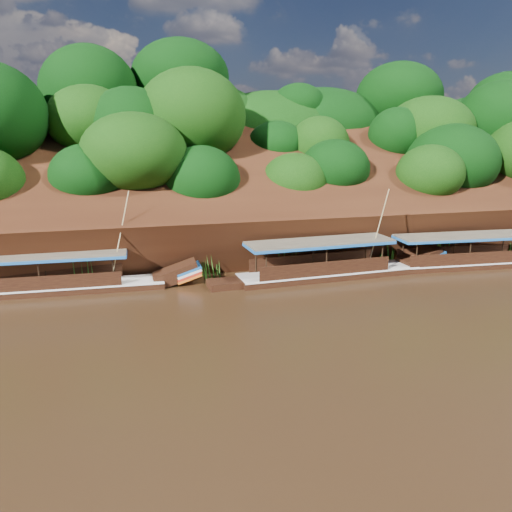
{
  "coord_description": "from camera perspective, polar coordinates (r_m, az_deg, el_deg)",
  "views": [
    {
      "loc": [
        -10.61,
        -22.03,
        9.22
      ],
      "look_at": [
        -2.84,
        7.0,
        1.77
      ],
      "focal_mm": 35.0,
      "sensor_mm": 36.0,
      "label": 1
    }
  ],
  "objects": [
    {
      "name": "boat_0",
      "position": [
        38.64,
        24.21,
        -0.32
      ],
      "size": [
        14.47,
        3.03,
        6.2
      ],
      "rotation": [
        0.0,
        0.0,
        -0.07
      ],
      "color": "black",
      "rests_on": "ground"
    },
    {
      "name": "reeds",
      "position": [
        33.48,
        -1.0,
        -0.44
      ],
      "size": [
        48.92,
        2.26,
        2.12
      ],
      "color": "#255816",
      "rests_on": "ground"
    },
    {
      "name": "boat_2",
      "position": [
        31.81,
        -20.41,
        -2.83
      ],
      "size": [
        14.82,
        2.73,
        6.29
      ],
      "rotation": [
        0.0,
        0.0,
        -0.04
      ],
      "color": "black",
      "rests_on": "ground"
    },
    {
      "name": "ground",
      "position": [
        26.13,
        10.1,
        -6.96
      ],
      "size": [
        160.0,
        160.0,
        0.0
      ],
      "primitive_type": "plane",
      "color": "black",
      "rests_on": "ground"
    },
    {
      "name": "boat_1",
      "position": [
        33.23,
        9.58,
        -1.36
      ],
      "size": [
        14.57,
        3.07,
        6.25
      ],
      "rotation": [
        0.0,
        0.0,
        0.05
      ],
      "color": "black",
      "rests_on": "ground"
    },
    {
      "name": "riverbank",
      "position": [
        46.57,
        -1.65,
        4.87
      ],
      "size": [
        120.0,
        30.06,
        19.4
      ],
      "color": "black",
      "rests_on": "ground"
    }
  ]
}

